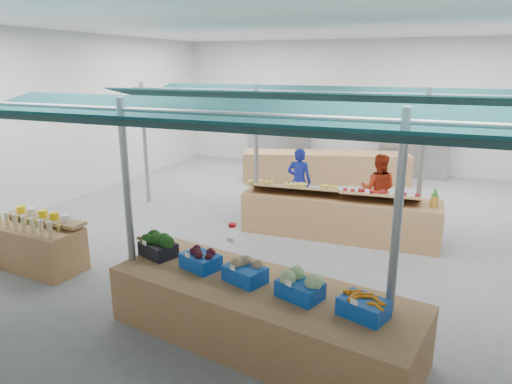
# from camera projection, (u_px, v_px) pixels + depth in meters

# --- Properties ---
(floor) EXTENTS (13.00, 13.00, 0.00)m
(floor) POSITION_uv_depth(u_px,v_px,m) (290.00, 229.00, 9.78)
(floor) COLOR slate
(floor) RESTS_ON ground
(hall) EXTENTS (13.00, 13.00, 13.00)m
(hall) POSITION_uv_depth(u_px,v_px,m) (313.00, 99.00, 10.34)
(hall) COLOR silver
(hall) RESTS_ON ground
(pole_grid) EXTENTS (10.00, 4.60, 3.00)m
(pole_grid) POSITION_uv_depth(u_px,v_px,m) (302.00, 165.00, 7.46)
(pole_grid) COLOR gray
(pole_grid) RESTS_ON floor
(awnings) EXTENTS (9.50, 7.08, 0.30)m
(awnings) POSITION_uv_depth(u_px,v_px,m) (303.00, 105.00, 7.20)
(awnings) COLOR black
(awnings) RESTS_ON pole_grid
(back_shelving_left) EXTENTS (2.00, 0.50, 2.00)m
(back_shelving_left) POSITION_uv_depth(u_px,v_px,m) (278.00, 137.00, 15.77)
(back_shelving_left) COLOR #B23F33
(back_shelving_left) RESTS_ON floor
(back_shelving_right) EXTENTS (2.00, 0.50, 2.00)m
(back_shelving_right) POSITION_uv_depth(u_px,v_px,m) (414.00, 145.00, 14.09)
(back_shelving_right) COLOR #B23F33
(back_shelving_right) RESTS_ON floor
(bottle_shelf) EXTENTS (1.72, 1.13, 1.02)m
(bottle_shelf) POSITION_uv_depth(u_px,v_px,m) (38.00, 244.00, 7.85)
(bottle_shelf) COLOR olive
(bottle_shelf) RESTS_ON floor
(veg_counter) EXTENTS (4.12, 1.96, 0.77)m
(veg_counter) POSITION_uv_depth(u_px,v_px,m) (260.00, 313.00, 5.73)
(veg_counter) COLOR olive
(veg_counter) RESTS_ON floor
(fruit_counter) EXTENTS (3.95, 1.11, 0.84)m
(fruit_counter) POSITION_uv_depth(u_px,v_px,m) (339.00, 217.00, 9.27)
(fruit_counter) COLOR olive
(fruit_counter) RESTS_ON floor
(far_counter) EXTENTS (4.95, 2.38, 0.88)m
(far_counter) POSITION_uv_depth(u_px,v_px,m) (325.00, 167.00, 13.67)
(far_counter) COLOR olive
(far_counter) RESTS_ON floor
(vendor_left) EXTENTS (0.59, 0.40, 1.56)m
(vendor_left) POSITION_uv_depth(u_px,v_px,m) (299.00, 181.00, 10.59)
(vendor_left) COLOR navy
(vendor_left) RESTS_ON floor
(vendor_right) EXTENTS (0.79, 0.63, 1.56)m
(vendor_right) POSITION_uv_depth(u_px,v_px,m) (378.00, 189.00, 9.92)
(vendor_right) COLOR #AA2C14
(vendor_right) RESTS_ON floor
(crate_broccoli) EXTENTS (0.59, 0.50, 0.35)m
(crate_broccoli) POSITION_uv_depth(u_px,v_px,m) (158.00, 245.00, 6.46)
(crate_broccoli) COLOR black
(crate_broccoli) RESTS_ON veg_counter
(crate_beets) EXTENTS (0.59, 0.50, 0.29)m
(crate_beets) POSITION_uv_depth(u_px,v_px,m) (200.00, 259.00, 6.07)
(crate_beets) COLOR #0F46A6
(crate_beets) RESTS_ON veg_counter
(crate_celeriac) EXTENTS (0.59, 0.50, 0.31)m
(crate_celeriac) POSITION_uv_depth(u_px,v_px,m) (245.00, 271.00, 5.70)
(crate_celeriac) COLOR #0F46A6
(crate_celeriac) RESTS_ON veg_counter
(crate_cabbage) EXTENTS (0.59, 0.50, 0.35)m
(crate_cabbage) POSITION_uv_depth(u_px,v_px,m) (300.00, 285.00, 5.30)
(crate_cabbage) COLOR #0F46A6
(crate_cabbage) RESTS_ON veg_counter
(crate_carrots) EXTENTS (0.59, 0.50, 0.29)m
(crate_carrots) POSITION_uv_depth(u_px,v_px,m) (364.00, 307.00, 4.91)
(crate_carrots) COLOR #0F46A6
(crate_carrots) RESTS_ON veg_counter
(sparrow) EXTENTS (0.12, 0.09, 0.11)m
(sparrow) POSITION_uv_depth(u_px,v_px,m) (142.00, 240.00, 6.41)
(sparrow) COLOR brown
(sparrow) RESTS_ON crate_broccoli
(pole_ribbon) EXTENTS (0.12, 0.12, 0.28)m
(pole_ribbon) POSITION_uv_depth(u_px,v_px,m) (232.00, 227.00, 6.77)
(pole_ribbon) COLOR red
(pole_ribbon) RESTS_ON pole_grid
(apple_heap_yellow) EXTENTS (1.96, 0.87, 0.27)m
(apple_heap_yellow) POSITION_uv_depth(u_px,v_px,m) (294.00, 186.00, 9.34)
(apple_heap_yellow) COLOR #997247
(apple_heap_yellow) RESTS_ON fruit_counter
(apple_heap_red) EXTENTS (1.56, 0.83, 0.27)m
(apple_heap_red) POSITION_uv_depth(u_px,v_px,m) (380.00, 194.00, 8.76)
(apple_heap_red) COLOR #997247
(apple_heap_red) RESTS_ON fruit_counter
(pineapple) EXTENTS (0.14, 0.14, 0.39)m
(pineapple) POSITION_uv_depth(u_px,v_px,m) (435.00, 198.00, 8.43)
(pineapple) COLOR #8C6019
(pineapple) RESTS_ON fruit_counter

